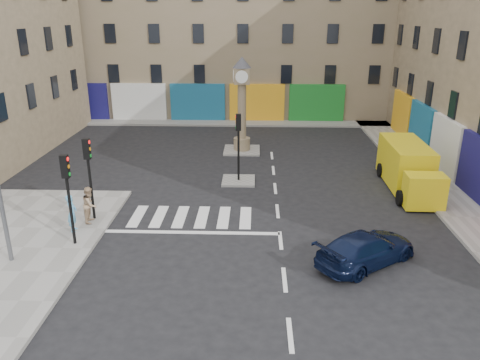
# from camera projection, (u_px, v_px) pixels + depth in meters

# --- Properties ---
(ground) EXTENTS (120.00, 120.00, 0.00)m
(ground) POSITION_uv_depth(u_px,v_px,m) (282.00, 252.00, 18.41)
(ground) COLOR black
(ground) RESTS_ON ground
(sidewalk_right) EXTENTS (2.60, 30.00, 0.15)m
(sidewalk_right) POSITION_uv_depth(u_px,v_px,m) (421.00, 171.00, 27.50)
(sidewalk_right) COLOR gray
(sidewalk_right) RESTS_ON ground
(sidewalk_far) EXTENTS (32.00, 2.40, 0.15)m
(sidewalk_far) POSITION_uv_depth(u_px,v_px,m) (221.00, 122.00, 39.37)
(sidewalk_far) COLOR gray
(sidewalk_far) RESTS_ON ground
(island_near) EXTENTS (1.80, 1.80, 0.12)m
(island_near) POSITION_uv_depth(u_px,v_px,m) (239.00, 181.00, 25.97)
(island_near) COLOR gray
(island_near) RESTS_ON ground
(island_far) EXTENTS (2.40, 2.40, 0.12)m
(island_far) POSITION_uv_depth(u_px,v_px,m) (242.00, 150.00, 31.60)
(island_far) COLOR gray
(island_far) RESTS_ON ground
(building_far) EXTENTS (32.00, 10.00, 17.00)m
(building_far) POSITION_uv_depth(u_px,v_px,m) (224.00, 16.00, 41.93)
(building_far) COLOR #826F57
(building_far) RESTS_ON ground
(traffic_light_left_near) EXTENTS (0.28, 0.22, 3.70)m
(traffic_light_left_near) POSITION_uv_depth(u_px,v_px,m) (67.00, 186.00, 17.97)
(traffic_light_left_near) COLOR black
(traffic_light_left_near) RESTS_ON sidewalk_left
(traffic_light_left_far) EXTENTS (0.28, 0.22, 3.70)m
(traffic_light_left_far) POSITION_uv_depth(u_px,v_px,m) (89.00, 166.00, 20.23)
(traffic_light_left_far) COLOR black
(traffic_light_left_far) RESTS_ON sidewalk_left
(traffic_light_island) EXTENTS (0.28, 0.22, 3.70)m
(traffic_light_island) POSITION_uv_depth(u_px,v_px,m) (238.00, 136.00, 25.10)
(traffic_light_island) COLOR black
(traffic_light_island) RESTS_ON island_near
(clock_pillar) EXTENTS (1.20, 1.20, 6.10)m
(clock_pillar) POSITION_uv_depth(u_px,v_px,m) (242.00, 99.00, 30.41)
(clock_pillar) COLOR #927E60
(clock_pillar) RESTS_ON island_far
(navy_sedan) EXTENTS (4.46, 3.94, 1.24)m
(navy_sedan) POSITION_uv_depth(u_px,v_px,m) (366.00, 249.00, 17.41)
(navy_sedan) COLOR black
(navy_sedan) RESTS_ON ground
(yellow_van) EXTENTS (2.28, 6.40, 2.31)m
(yellow_van) POSITION_uv_depth(u_px,v_px,m) (408.00, 168.00, 24.69)
(yellow_van) COLOR yellow
(yellow_van) RESTS_ON ground
(pedestrian_blue) EXTENTS (0.46, 0.64, 1.63)m
(pedestrian_blue) POSITION_uv_depth(u_px,v_px,m) (72.00, 213.00, 19.62)
(pedestrian_blue) COLOR #61AFDE
(pedestrian_blue) RESTS_ON sidewalk_left
(pedestrian_tan) EXTENTS (0.63, 0.80, 1.62)m
(pedestrian_tan) POSITION_uv_depth(u_px,v_px,m) (90.00, 204.00, 20.49)
(pedestrian_tan) COLOR tan
(pedestrian_tan) RESTS_ON sidewalk_left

